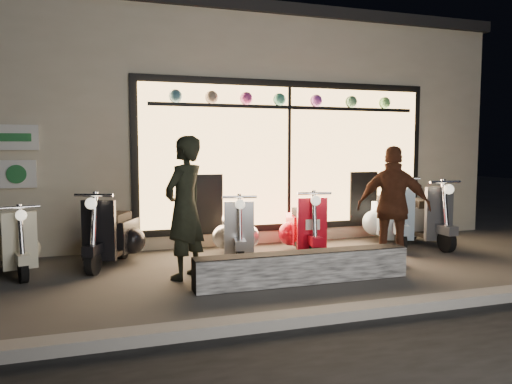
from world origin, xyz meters
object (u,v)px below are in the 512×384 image
scooter_silver (236,232)px  scooter_red (304,228)px  graffiti_barrier (304,267)px  woman (394,207)px  man (185,208)px

scooter_silver → scooter_red: (1.11, -0.10, 0.01)m
graffiti_barrier → woman: (1.56, 0.41, 0.66)m
scooter_red → woman: bearing=-46.0°
graffiti_barrier → scooter_silver: (-0.37, 1.76, 0.19)m
scooter_silver → man: 1.54m
man → woman: 2.94m
graffiti_barrier → scooter_silver: scooter_silver is taller
scooter_silver → man: man is taller
scooter_silver → woman: size_ratio=0.80×
scooter_red → woman: size_ratio=0.82×
graffiti_barrier → man: 1.70m
graffiti_barrier → man: bearing=152.2°
scooter_silver → graffiti_barrier: bearing=-66.5°
scooter_red → woman: 1.57m
scooter_silver → woman: 2.40m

